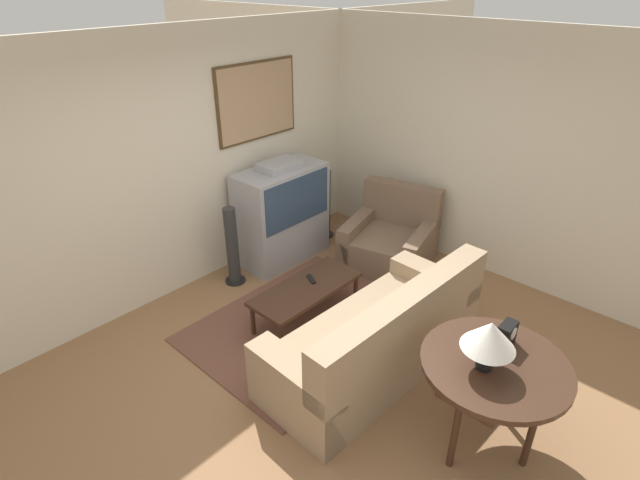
# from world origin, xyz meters

# --- Properties ---
(ground_plane) EXTENTS (12.00, 12.00, 0.00)m
(ground_plane) POSITION_xyz_m (0.00, 0.00, 0.00)
(ground_plane) COLOR #8E6642
(wall_back) EXTENTS (12.00, 0.10, 2.70)m
(wall_back) POSITION_xyz_m (0.02, 2.13, 1.36)
(wall_back) COLOR beige
(wall_back) RESTS_ON ground_plane
(wall_right) EXTENTS (0.06, 12.00, 2.70)m
(wall_right) POSITION_xyz_m (2.63, 0.00, 1.35)
(wall_right) COLOR beige
(wall_right) RESTS_ON ground_plane
(area_rug) EXTENTS (2.14, 1.64, 0.01)m
(area_rug) POSITION_xyz_m (0.40, 0.62, 0.01)
(area_rug) COLOR brown
(area_rug) RESTS_ON ground_plane
(tv) EXTENTS (1.08, 0.55, 1.23)m
(tv) POSITION_xyz_m (1.20, 1.75, 0.58)
(tv) COLOR #9E9EA3
(tv) RESTS_ON ground_plane
(couch) EXTENTS (2.10, 0.95, 0.92)m
(couch) POSITION_xyz_m (0.40, -0.27, 0.32)
(couch) COLOR #9E8466
(couch) RESTS_ON ground_plane
(armchair) EXTENTS (1.13, 1.15, 0.89)m
(armchair) POSITION_xyz_m (1.99, 0.73, 0.28)
(armchair) COLOR brown
(armchair) RESTS_ON ground_plane
(coffee_table) EXTENTS (1.17, 0.49, 0.39)m
(coffee_table) POSITION_xyz_m (0.50, 0.68, 0.35)
(coffee_table) COLOR #3D2619
(coffee_table) RESTS_ON ground_plane
(console_table) EXTENTS (1.03, 1.03, 0.75)m
(console_table) POSITION_xyz_m (0.33, -1.31, 0.68)
(console_table) COLOR #3D2619
(console_table) RESTS_ON ground_plane
(table_lamp) EXTENTS (0.36, 0.36, 0.38)m
(table_lamp) POSITION_xyz_m (0.22, -1.26, 1.02)
(table_lamp) COLOR black
(table_lamp) RESTS_ON console_table
(mantel_clock) EXTENTS (0.17, 0.10, 0.18)m
(mantel_clock) POSITION_xyz_m (0.55, -1.27, 0.84)
(mantel_clock) COLOR black
(mantel_clock) RESTS_ON console_table
(remote) EXTENTS (0.11, 0.16, 0.02)m
(remote) POSITION_xyz_m (0.62, 0.72, 0.40)
(remote) COLOR black
(remote) RESTS_ON coffee_table
(speaker_tower_left) EXTENTS (0.23, 0.23, 0.91)m
(speaker_tower_left) POSITION_xyz_m (0.44, 1.75, 0.43)
(speaker_tower_left) COLOR black
(speaker_tower_left) RESTS_ON ground_plane
(speaker_tower_right) EXTENTS (0.23, 0.23, 0.91)m
(speaker_tower_right) POSITION_xyz_m (1.96, 1.75, 0.43)
(speaker_tower_right) COLOR black
(speaker_tower_right) RESTS_ON ground_plane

